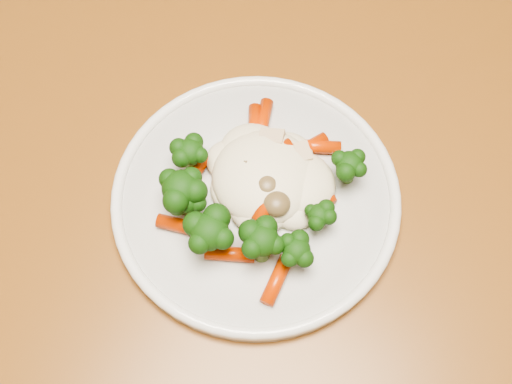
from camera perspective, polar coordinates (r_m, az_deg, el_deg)
dining_table at (r=0.64m, az=7.47°, el=-7.23°), size 1.47×1.14×0.75m
plate at (r=0.56m, az=0.00°, el=-0.61°), size 0.25×0.25×0.01m
meal at (r=0.53m, az=-0.66°, el=-0.01°), size 0.16×0.17×0.04m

